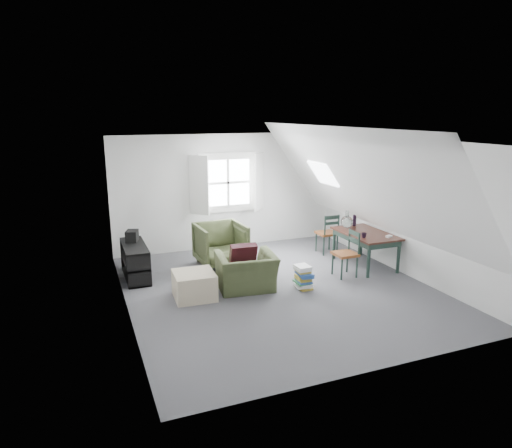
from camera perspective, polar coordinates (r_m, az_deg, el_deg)
name	(u,v)px	position (r m, az deg, el deg)	size (l,w,h in m)	color
floor	(278,288)	(7.91, 2.80, -8.05)	(5.50, 5.50, 0.00)	#4B4B50
ceiling	(280,141)	(7.36, 3.03, 10.34)	(5.50, 5.50, 0.00)	white
wall_back	(227,191)	(10.05, -3.60, 4.09)	(5.00, 5.00, 0.00)	silver
wall_front	(382,270)	(5.26, 15.47, -5.51)	(5.00, 5.00, 0.00)	silver
wall_left	(123,232)	(6.91, -16.32, -0.94)	(5.50, 5.50, 0.00)	silver
wall_right	(402,206)	(8.85, 17.83, 2.11)	(5.50, 5.50, 0.00)	silver
slope_left	(186,192)	(6.94, -8.79, 3.96)	(5.50, 5.50, 0.00)	white
slope_right	(360,181)	(8.19, 12.92, 5.26)	(5.50, 5.50, 0.00)	white
dormer_window	(228,183)	(9.95, -3.48, 5.15)	(1.71, 0.35, 1.30)	white
skylight	(323,174)	(9.29, 8.38, 6.25)	(0.55, 0.75, 0.04)	white
armchair_near	(246,289)	(7.88, -1.24, -8.13)	(0.97, 0.84, 0.63)	#384223
armchair_far	(221,264)	(9.12, -4.39, -5.07)	(0.89, 0.92, 0.84)	#384223
throw_pillow	(243,256)	(7.83, -1.64, -4.07)	(0.46, 0.13, 0.46)	#350E16
ottoman	(194,285)	(7.53, -7.73, -7.58)	(0.64, 0.64, 0.43)	#B7AA8D
dining_table	(365,237)	(9.12, 13.53, -1.59)	(0.81, 1.34, 0.67)	#34150F
demijohn	(347,221)	(9.34, 11.28, 0.35)	(0.24, 0.24, 0.34)	silver
vase_twigs	(355,220)	(9.56, 12.21, 0.52)	(0.07, 0.08, 0.57)	black
cup	(364,238)	(8.72, 13.33, -1.68)	(0.10, 0.10, 0.09)	black
paper_box	(389,236)	(8.86, 16.28, -1.50)	(0.11, 0.07, 0.04)	white
dining_chair_far	(328,233)	(9.81, 8.97, -1.10)	(0.40, 0.40, 0.86)	brown
dining_chair_near	(347,253)	(8.52, 11.27, -3.57)	(0.39, 0.39, 0.84)	brown
media_shelf	(136,263)	(8.59, -14.82, -4.75)	(0.40, 1.20, 0.61)	black
electronics_box	(132,236)	(8.75, -15.23, -1.49)	(0.20, 0.28, 0.22)	black
magazine_stack	(303,277)	(7.88, 5.94, -6.62)	(0.30, 0.36, 0.40)	#B29933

